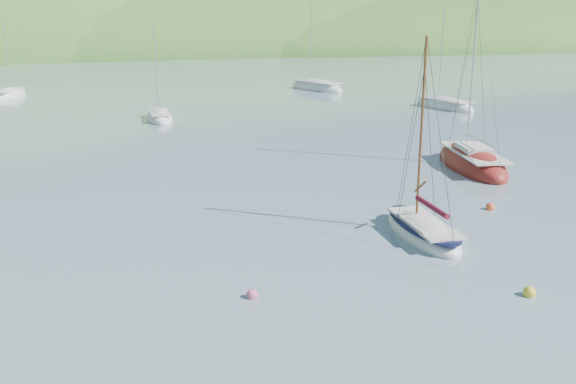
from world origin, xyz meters
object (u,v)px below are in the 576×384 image
object	(u,v)px
sloop_red	(472,164)
distant_sloop_c	(8,96)
daysailer_white	(423,231)
distant_sloop_b	(317,88)
distant_sloop_d	(445,106)
distant_sloop_a	(160,118)

from	to	relation	value
sloop_red	distant_sloop_c	size ratio (longest dim) A/B	1.25
daysailer_white	distant_sloop_b	distance (m)	55.19
daysailer_white	sloop_red	bearing A→B (deg)	52.73
distant_sloop_d	distant_sloop_c	bearing A→B (deg)	140.12
sloop_red	distant_sloop_a	world-z (taller)	sloop_red
daysailer_white	distant_sloop_d	xyz separation A→B (m)	(21.84, 33.80, -0.03)
daysailer_white	distant_sloop_b	world-z (taller)	distant_sloop_b
sloop_red	distant_sloop_c	xyz separation A→B (m)	(-30.97, 46.75, -0.06)
distant_sloop_b	sloop_red	bearing A→B (deg)	-118.48
sloop_red	distant_sloop_d	distance (m)	26.47
distant_sloop_b	distant_sloop_c	xyz separation A→B (m)	(-36.60, 4.06, -0.03)
daysailer_white	distant_sloop_d	world-z (taller)	distant_sloop_d
distant_sloop_c	distant_sloop_d	distance (m)	49.24
distant_sloop_b	distant_sloop_c	distance (m)	36.82
sloop_red	distant_sloop_b	xyz separation A→B (m)	(5.63, 42.69, -0.03)
distant_sloop_a	daysailer_white	bearing A→B (deg)	-75.77
distant_sloop_c	distant_sloop_a	bearing A→B (deg)	-35.24
sloop_red	distant_sloop_d	xyz separation A→B (m)	(12.38, 23.39, -0.05)
distant_sloop_c	daysailer_white	bearing A→B (deg)	-48.57
distant_sloop_c	sloop_red	bearing A→B (deg)	-35.68
daysailer_white	distant_sloop_c	xyz separation A→B (m)	(-21.51, 57.15, -0.03)
distant_sloop_c	distant_sloop_d	size ratio (longest dim) A/B	0.94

